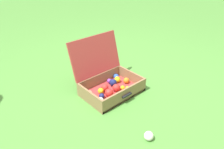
% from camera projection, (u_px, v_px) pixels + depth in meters
% --- Properties ---
extents(ground_plane, '(16.00, 16.00, 0.00)m').
position_uv_depth(ground_plane, '(114.00, 97.00, 1.95)').
color(ground_plane, '#4C8C38').
extents(open_suitcase, '(0.56, 0.52, 0.51)m').
position_uv_depth(open_suitcase, '(108.00, 81.00, 2.00)').
color(open_suitcase, '#B23838').
rests_on(open_suitcase, ground).
extents(stray_ball_on_grass, '(0.07, 0.07, 0.07)m').
position_uv_depth(stray_ball_on_grass, '(149.00, 136.00, 1.49)').
color(stray_ball_on_grass, white).
rests_on(stray_ball_on_grass, ground).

